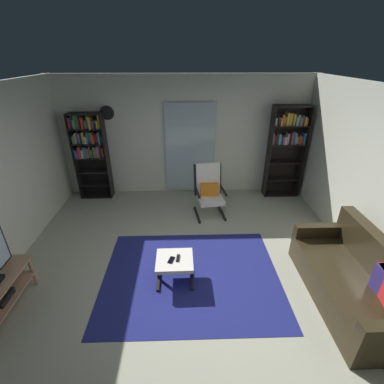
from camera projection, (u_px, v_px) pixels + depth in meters
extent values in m
plane|color=#A8A994|center=(187.00, 278.00, 4.02)|extent=(7.02, 7.02, 0.00)
cube|color=silver|center=(185.00, 137.00, 6.00)|extent=(5.60, 0.06, 2.60)
cube|color=silver|center=(190.00, 149.00, 6.06)|extent=(1.10, 0.01, 2.00)
cube|color=navy|center=(191.00, 276.00, 4.05)|extent=(2.58, 2.03, 0.01)
cylinder|color=tan|center=(33.00, 271.00, 3.80)|extent=(0.05, 0.05, 0.48)
cylinder|color=tan|center=(6.00, 272.00, 3.80)|extent=(0.05, 0.05, 0.48)
cube|color=black|center=(76.00, 158.00, 5.88)|extent=(0.02, 0.30, 1.88)
cube|color=black|center=(107.00, 157.00, 5.90)|extent=(0.02, 0.30, 1.88)
cube|color=black|center=(93.00, 155.00, 6.02)|extent=(0.70, 0.02, 1.88)
cube|color=black|center=(98.00, 195.00, 6.31)|extent=(0.67, 0.28, 0.02)
cube|color=black|center=(96.00, 184.00, 6.18)|extent=(0.67, 0.28, 0.02)
cube|color=black|center=(94.00, 171.00, 6.03)|extent=(0.67, 0.28, 0.02)
cube|color=black|center=(92.00, 157.00, 5.89)|extent=(0.67, 0.28, 0.02)
cube|color=black|center=(89.00, 143.00, 5.75)|extent=(0.67, 0.28, 0.02)
cube|color=black|center=(86.00, 128.00, 5.60)|extent=(0.67, 0.28, 0.02)
cube|color=black|center=(84.00, 114.00, 5.47)|extent=(0.67, 0.28, 0.02)
cube|color=blue|center=(76.00, 153.00, 5.82)|extent=(0.04, 0.18, 0.19)
cube|color=purple|center=(79.00, 154.00, 5.84)|extent=(0.03, 0.23, 0.16)
cube|color=red|center=(81.00, 151.00, 5.82)|extent=(0.04, 0.24, 0.26)
cube|color=#C0B4A3|center=(83.00, 153.00, 5.84)|extent=(0.04, 0.20, 0.18)
cube|color=#266CAE|center=(86.00, 152.00, 5.84)|extent=(0.04, 0.24, 0.24)
cube|color=brown|center=(87.00, 152.00, 5.84)|extent=(0.04, 0.21, 0.22)
cube|color=#408350|center=(89.00, 153.00, 5.83)|extent=(0.02, 0.14, 0.20)
cube|color=#984792|center=(90.00, 151.00, 5.83)|extent=(0.02, 0.14, 0.26)
cube|color=brown|center=(92.00, 153.00, 5.83)|extent=(0.04, 0.16, 0.18)
cube|color=#40903F|center=(95.00, 152.00, 5.84)|extent=(0.04, 0.16, 0.24)
cube|color=olive|center=(97.00, 152.00, 5.83)|extent=(0.03, 0.12, 0.21)
cube|color=#954497|center=(99.00, 151.00, 5.83)|extent=(0.04, 0.21, 0.26)
cube|color=#242C1D|center=(101.00, 151.00, 5.84)|extent=(0.03, 0.19, 0.27)
cube|color=red|center=(103.00, 152.00, 5.85)|extent=(0.03, 0.16, 0.22)
cube|color=beige|center=(74.00, 139.00, 5.71)|extent=(0.02, 0.20, 0.15)
cube|color=#3A8E51|center=(75.00, 139.00, 5.69)|extent=(0.03, 0.24, 0.19)
cube|color=beige|center=(77.00, 138.00, 5.70)|extent=(0.02, 0.21, 0.22)
cube|color=#9B3B89|center=(78.00, 137.00, 5.70)|extent=(0.02, 0.19, 0.24)
cube|color=teal|center=(80.00, 138.00, 5.71)|extent=(0.03, 0.16, 0.21)
cube|color=#1D2930|center=(82.00, 138.00, 5.69)|extent=(0.04, 0.14, 0.21)
cube|color=#A79F2F|center=(84.00, 137.00, 5.70)|extent=(0.04, 0.22, 0.24)
cube|color=beige|center=(87.00, 140.00, 5.69)|extent=(0.04, 0.17, 0.16)
cube|color=#3D5CA5|center=(89.00, 137.00, 5.70)|extent=(0.03, 0.22, 0.24)
cube|color=#3C8B50|center=(90.00, 138.00, 5.70)|extent=(0.04, 0.11, 0.22)
cube|color=orange|center=(93.00, 138.00, 5.70)|extent=(0.02, 0.17, 0.22)
cube|color=#C43238|center=(94.00, 139.00, 5.70)|extent=(0.02, 0.21, 0.18)
cube|color=red|center=(97.00, 138.00, 5.71)|extent=(0.04, 0.11, 0.18)
cube|color=#2C7B4A|center=(98.00, 138.00, 5.68)|extent=(0.02, 0.11, 0.22)
cube|color=#386BB7|center=(100.00, 137.00, 5.68)|extent=(0.03, 0.20, 0.25)
cube|color=#A7903A|center=(102.00, 139.00, 5.73)|extent=(0.03, 0.12, 0.15)
cube|color=#C33D36|center=(71.00, 123.00, 5.56)|extent=(0.03, 0.22, 0.22)
cube|color=#2A65A4|center=(72.00, 122.00, 5.54)|extent=(0.02, 0.12, 0.27)
cube|color=#BBB4A1|center=(74.00, 124.00, 5.55)|extent=(0.03, 0.16, 0.18)
cube|color=#388546|center=(76.00, 122.00, 5.52)|extent=(0.04, 0.19, 0.27)
cube|color=#398A3E|center=(78.00, 122.00, 5.54)|extent=(0.03, 0.14, 0.26)
cube|color=red|center=(80.00, 123.00, 5.55)|extent=(0.02, 0.10, 0.20)
cube|color=#3A6CB1|center=(82.00, 122.00, 5.56)|extent=(0.03, 0.11, 0.24)
cube|color=red|center=(83.00, 123.00, 5.53)|extent=(0.03, 0.21, 0.23)
cube|color=#579D9C|center=(86.00, 124.00, 5.58)|extent=(0.04, 0.13, 0.16)
cube|color=#3B903F|center=(88.00, 122.00, 5.54)|extent=(0.03, 0.13, 0.27)
cube|color=gold|center=(89.00, 122.00, 5.56)|extent=(0.03, 0.16, 0.24)
cube|color=gold|center=(91.00, 123.00, 5.54)|extent=(0.03, 0.24, 0.22)
cube|color=#88368F|center=(93.00, 124.00, 5.58)|extent=(0.04, 0.21, 0.16)
cube|color=#2C8648|center=(96.00, 124.00, 5.58)|extent=(0.04, 0.12, 0.16)
cube|color=gold|center=(98.00, 124.00, 5.57)|extent=(0.03, 0.21, 0.17)
cube|color=gold|center=(100.00, 121.00, 5.56)|extent=(0.03, 0.20, 0.27)
cube|color=black|center=(269.00, 153.00, 5.92)|extent=(0.02, 0.30, 2.02)
cube|color=black|center=(303.00, 153.00, 5.94)|extent=(0.02, 0.30, 2.02)
cube|color=black|center=(284.00, 151.00, 6.06)|extent=(0.76, 0.02, 2.02)
cube|color=black|center=(279.00, 194.00, 6.39)|extent=(0.73, 0.28, 0.02)
cube|color=black|center=(282.00, 178.00, 6.21)|extent=(0.73, 0.28, 0.02)
cube|color=black|center=(284.00, 162.00, 6.03)|extent=(0.73, 0.28, 0.02)
cube|color=black|center=(287.00, 144.00, 5.84)|extent=(0.73, 0.28, 0.02)
cube|color=black|center=(290.00, 125.00, 5.66)|extent=(0.73, 0.28, 0.02)
cube|color=black|center=(293.00, 106.00, 5.48)|extent=(0.73, 0.28, 0.02)
cube|color=#9B489B|center=(272.00, 138.00, 5.79)|extent=(0.02, 0.23, 0.26)
cube|color=brown|center=(274.00, 139.00, 5.77)|extent=(0.02, 0.15, 0.20)
cube|color=black|center=(275.00, 139.00, 5.78)|extent=(0.02, 0.22, 0.21)
cube|color=red|center=(276.00, 138.00, 5.79)|extent=(0.03, 0.14, 0.23)
cube|color=teal|center=(279.00, 139.00, 5.79)|extent=(0.04, 0.19, 0.23)
cube|color=#2A67AB|center=(281.00, 140.00, 5.78)|extent=(0.02, 0.10, 0.17)
cube|color=#8F438A|center=(283.00, 140.00, 5.78)|extent=(0.04, 0.16, 0.17)
cube|color=beige|center=(285.00, 140.00, 5.80)|extent=(0.04, 0.17, 0.16)
cube|color=beige|center=(287.00, 138.00, 5.79)|extent=(0.02, 0.19, 0.23)
cube|color=black|center=(289.00, 139.00, 5.79)|extent=(0.04, 0.14, 0.22)
cube|color=#C42C3A|center=(291.00, 138.00, 5.78)|extent=(0.02, 0.21, 0.26)
cube|color=#3360A9|center=(292.00, 138.00, 5.78)|extent=(0.03, 0.15, 0.26)
cube|color=teal|center=(295.00, 138.00, 5.79)|extent=(0.04, 0.15, 0.24)
cube|color=orange|center=(297.00, 140.00, 5.80)|extent=(0.04, 0.10, 0.16)
cube|color=red|center=(299.00, 139.00, 5.80)|extent=(0.03, 0.18, 0.21)
cube|color=brown|center=(301.00, 140.00, 5.80)|extent=(0.04, 0.12, 0.17)
cube|color=#2C64A3|center=(303.00, 138.00, 5.81)|extent=(0.04, 0.24, 0.24)
cube|color=#BFB0B2|center=(275.00, 121.00, 5.62)|extent=(0.04, 0.17, 0.15)
cube|color=black|center=(277.00, 118.00, 5.60)|extent=(0.02, 0.12, 0.26)
cube|color=brown|center=(278.00, 121.00, 5.62)|extent=(0.03, 0.19, 0.17)
cube|color=orange|center=(280.00, 121.00, 5.60)|extent=(0.02, 0.22, 0.16)
cube|color=brown|center=(282.00, 119.00, 5.61)|extent=(0.04, 0.22, 0.22)
cube|color=orange|center=(284.00, 121.00, 5.62)|extent=(0.04, 0.15, 0.17)
cube|color=gold|center=(287.00, 119.00, 5.60)|extent=(0.04, 0.19, 0.25)
cube|color=#A09230|center=(289.00, 119.00, 5.61)|extent=(0.04, 0.21, 0.25)
cube|color=#A0962D|center=(291.00, 119.00, 5.60)|extent=(0.03, 0.10, 0.24)
cube|color=orange|center=(294.00, 119.00, 5.61)|extent=(0.04, 0.16, 0.23)
cube|color=teal|center=(296.00, 120.00, 5.61)|extent=(0.04, 0.21, 0.19)
cube|color=#C1B39D|center=(298.00, 120.00, 5.62)|extent=(0.03, 0.17, 0.21)
cube|color=brown|center=(299.00, 121.00, 5.63)|extent=(0.04, 0.24, 0.17)
cube|color=#2755A1|center=(302.00, 120.00, 5.61)|extent=(0.04, 0.13, 0.20)
cube|color=orange|center=(304.00, 120.00, 5.61)|extent=(0.03, 0.22, 0.18)
cube|color=brown|center=(305.00, 121.00, 5.64)|extent=(0.03, 0.22, 0.15)
cube|color=#2D2414|center=(347.00, 287.00, 3.60)|extent=(0.85, 1.86, 0.40)
cube|color=#2D2414|center=(382.00, 260.00, 3.41)|extent=(0.18, 1.86, 0.49)
cube|color=#2D2414|center=(322.00, 230.00, 4.23)|extent=(0.85, 0.14, 0.20)
cube|color=black|center=(222.00, 213.00, 5.62)|extent=(0.12, 0.60, 0.04)
cube|color=black|center=(220.00, 178.00, 5.55)|extent=(0.06, 0.18, 0.63)
cube|color=black|center=(223.00, 190.00, 5.40)|extent=(0.11, 0.52, 0.03)
cube|color=black|center=(197.00, 215.00, 5.55)|extent=(0.12, 0.60, 0.04)
cube|color=black|center=(195.00, 180.00, 5.47)|extent=(0.06, 0.18, 0.63)
cube|color=black|center=(197.00, 192.00, 5.33)|extent=(0.11, 0.52, 0.03)
cube|color=white|center=(210.00, 199.00, 5.40)|extent=(0.54, 0.58, 0.08)
cube|color=white|center=(208.00, 178.00, 5.48)|extent=(0.50, 0.25, 0.60)
cube|color=orange|center=(209.00, 191.00, 5.43)|extent=(0.36, 0.20, 0.34)
cube|color=white|center=(175.00, 261.00, 3.85)|extent=(0.53, 0.49, 0.06)
cube|color=black|center=(159.00, 278.00, 3.99)|extent=(0.05, 0.48, 0.04)
cube|color=black|center=(158.00, 270.00, 3.91)|extent=(0.04, 0.04, 0.31)
cube|color=black|center=(192.00, 277.00, 4.00)|extent=(0.05, 0.48, 0.04)
cube|color=black|center=(192.00, 269.00, 3.93)|extent=(0.04, 0.04, 0.31)
cube|color=black|center=(178.00, 258.00, 3.84)|extent=(0.06, 0.15, 0.02)
cube|color=black|center=(171.00, 260.00, 3.81)|extent=(0.11, 0.15, 0.01)
cylinder|color=silver|center=(107.00, 113.00, 5.65)|extent=(0.28, 0.02, 0.28)
cylinder|color=black|center=(107.00, 113.00, 5.64)|extent=(0.29, 0.01, 0.29)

